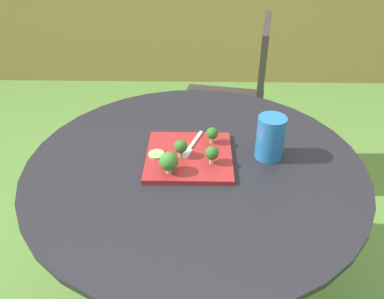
% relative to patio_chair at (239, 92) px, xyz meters
% --- Properties ---
extents(patio_table, '(1.00, 1.00, 0.75)m').
position_rel_patio_chair_xyz_m(patio_table, '(-0.22, -0.94, -0.01)').
color(patio_table, black).
rests_on(patio_table, ground_plane).
extents(patio_chair, '(0.51, 0.51, 0.90)m').
position_rel_patio_chair_xyz_m(patio_chair, '(0.00, 0.00, 0.00)').
color(patio_chair, '#332D28').
rests_on(patio_chair, ground_plane).
extents(salad_plate, '(0.26, 0.26, 0.01)m').
position_rel_patio_chair_xyz_m(salad_plate, '(-0.24, -0.92, 0.23)').
color(salad_plate, maroon).
rests_on(salad_plate, patio_table).
extents(drinking_glass, '(0.08, 0.08, 0.13)m').
position_rel_patio_chair_xyz_m(drinking_glass, '(0.00, -0.90, 0.28)').
color(drinking_glass, '#236BA8').
rests_on(drinking_glass, patio_table).
extents(fork, '(0.07, 0.15, 0.00)m').
position_rel_patio_chair_xyz_m(fork, '(-0.23, -0.88, 0.24)').
color(fork, silver).
rests_on(fork, salad_plate).
extents(broccoli_floret_0, '(0.05, 0.05, 0.06)m').
position_rel_patio_chair_xyz_m(broccoli_floret_0, '(-0.29, -1.01, 0.27)').
color(broccoli_floret_0, '#99B770').
rests_on(broccoli_floret_0, salad_plate).
extents(broccoli_floret_1, '(0.04, 0.04, 0.05)m').
position_rel_patio_chair_xyz_m(broccoli_floret_1, '(-0.17, -0.85, 0.27)').
color(broccoli_floret_1, '#99B770').
rests_on(broccoli_floret_1, salad_plate).
extents(broccoli_floret_2, '(0.04, 0.04, 0.05)m').
position_rel_patio_chair_xyz_m(broccoli_floret_2, '(-0.26, -0.93, 0.27)').
color(broccoli_floret_2, '#99B770').
rests_on(broccoli_floret_2, salad_plate).
extents(broccoli_floret_3, '(0.04, 0.04, 0.05)m').
position_rel_patio_chair_xyz_m(broccoli_floret_3, '(-0.17, -0.96, 0.27)').
color(broccoli_floret_3, '#99B770').
rests_on(broccoli_floret_3, salad_plate).
extents(cucumber_slice_0, '(0.05, 0.05, 0.01)m').
position_rel_patio_chair_xyz_m(cucumber_slice_0, '(-0.34, -0.93, 0.24)').
color(cucumber_slice_0, '#8EB766').
rests_on(cucumber_slice_0, salad_plate).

